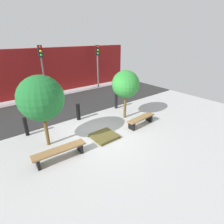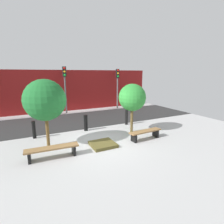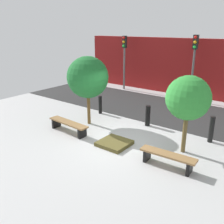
{
  "view_description": "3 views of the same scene",
  "coord_description": "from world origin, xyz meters",
  "px_view_note": "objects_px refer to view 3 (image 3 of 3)",
  "views": [
    {
      "loc": [
        -3.99,
        -5.82,
        4.27
      ],
      "look_at": [
        0.5,
        -0.17,
        1.12
      ],
      "focal_mm": 28.0,
      "sensor_mm": 36.0,
      "label": 1
    },
    {
      "loc": [
        -2.93,
        -6.99,
        3.2
      ],
      "look_at": [
        0.45,
        -0.25,
        1.52
      ],
      "focal_mm": 28.0,
      "sensor_mm": 36.0,
      "label": 2
    },
    {
      "loc": [
        4.96,
        -6.83,
        4.1
      ],
      "look_at": [
        -0.59,
        0.39,
        0.99
      ],
      "focal_mm": 40.0,
      "sensor_mm": 36.0,
      "label": 3
    }
  ],
  "objects_px": {
    "tree_behind_left_bench": "(88,77)",
    "bench_right": "(168,157)",
    "planter_bed": "(114,143)",
    "bollard_left": "(148,116)",
    "bench_left": "(68,125)",
    "tree_behind_right_bench": "(188,98)",
    "bollard_center": "(211,129)",
    "bollard_far_left": "(100,105)",
    "traffic_light_mid_west": "(194,56)",
    "traffic_light_west": "(124,53)"
  },
  "relations": [
    {
      "from": "bollard_far_left",
      "to": "bollard_left",
      "type": "distance_m",
      "value": 2.69
    },
    {
      "from": "tree_behind_left_bench",
      "to": "tree_behind_right_bench",
      "type": "bearing_deg",
      "value": 0.0
    },
    {
      "from": "tree_behind_left_bench",
      "to": "tree_behind_right_bench",
      "type": "distance_m",
      "value": 4.39
    },
    {
      "from": "bollard_far_left",
      "to": "traffic_light_west",
      "type": "distance_m",
      "value": 5.72
    },
    {
      "from": "bench_left",
      "to": "traffic_light_mid_west",
      "type": "height_order",
      "value": "traffic_light_mid_west"
    },
    {
      "from": "tree_behind_left_bench",
      "to": "bollard_left",
      "type": "bearing_deg",
      "value": 31.99
    },
    {
      "from": "bench_left",
      "to": "bench_right",
      "type": "height_order",
      "value": "bench_left"
    },
    {
      "from": "bollard_far_left",
      "to": "traffic_light_mid_west",
      "type": "xyz_separation_m",
      "value": [
        2.69,
        4.95,
        2.11
      ]
    },
    {
      "from": "tree_behind_left_bench",
      "to": "tree_behind_right_bench",
      "type": "xyz_separation_m",
      "value": [
        4.39,
        0.0,
        -0.16
      ]
    },
    {
      "from": "traffic_light_west",
      "to": "tree_behind_left_bench",
      "type": "bearing_deg",
      "value": -68.23
    },
    {
      "from": "bollard_left",
      "to": "bench_right",
      "type": "bearing_deg",
      "value": -49.93
    },
    {
      "from": "bench_left",
      "to": "bollard_far_left",
      "type": "height_order",
      "value": "bollard_far_left"
    },
    {
      "from": "bench_right",
      "to": "tree_behind_right_bench",
      "type": "bearing_deg",
      "value": 86.8
    },
    {
      "from": "bench_right",
      "to": "traffic_light_mid_west",
      "type": "relative_size",
      "value": 0.48
    },
    {
      "from": "bench_right",
      "to": "planter_bed",
      "type": "distance_m",
      "value": 2.22
    },
    {
      "from": "planter_bed",
      "to": "tree_behind_right_bench",
      "type": "bearing_deg",
      "value": 25.32
    },
    {
      "from": "bollard_center",
      "to": "bench_right",
      "type": "bearing_deg",
      "value": -100.85
    },
    {
      "from": "bollard_far_left",
      "to": "bench_left",
      "type": "bearing_deg",
      "value": -79.15
    },
    {
      "from": "planter_bed",
      "to": "bollard_far_left",
      "type": "bearing_deg",
      "value": 138.2
    },
    {
      "from": "traffic_light_west",
      "to": "tree_behind_right_bench",
      "type": "bearing_deg",
      "value": -42.44
    },
    {
      "from": "bench_left",
      "to": "bench_right",
      "type": "relative_size",
      "value": 1.14
    },
    {
      "from": "bench_right",
      "to": "bollard_center",
      "type": "height_order",
      "value": "bollard_center"
    },
    {
      "from": "planter_bed",
      "to": "bollard_far_left",
      "type": "xyz_separation_m",
      "value": [
        -2.69,
        2.41,
        0.38
      ]
    },
    {
      "from": "tree_behind_left_bench",
      "to": "bench_right",
      "type": "bearing_deg",
      "value": -15.76
    },
    {
      "from": "bollard_far_left",
      "to": "bollard_center",
      "type": "height_order",
      "value": "bollard_center"
    },
    {
      "from": "bench_right",
      "to": "tree_behind_left_bench",
      "type": "relative_size",
      "value": 0.59
    },
    {
      "from": "bollard_far_left",
      "to": "bollard_left",
      "type": "xyz_separation_m",
      "value": [
        2.69,
        0.0,
        0.01
      ]
    },
    {
      "from": "bollard_far_left",
      "to": "bollard_center",
      "type": "bearing_deg",
      "value": 0.0
    },
    {
      "from": "bench_left",
      "to": "bollard_center",
      "type": "height_order",
      "value": "bollard_center"
    },
    {
      "from": "traffic_light_mid_west",
      "to": "bench_right",
      "type": "bearing_deg",
      "value": -73.82
    },
    {
      "from": "planter_bed",
      "to": "tree_behind_right_bench",
      "type": "height_order",
      "value": "tree_behind_right_bench"
    },
    {
      "from": "bollard_far_left",
      "to": "bollard_left",
      "type": "height_order",
      "value": "bollard_left"
    },
    {
      "from": "bench_right",
      "to": "tree_behind_left_bench",
      "type": "distance_m",
      "value": 4.89
    },
    {
      "from": "bench_left",
      "to": "planter_bed",
      "type": "distance_m",
      "value": 2.22
    },
    {
      "from": "bollard_left",
      "to": "traffic_light_west",
      "type": "distance_m",
      "value": 7.13
    },
    {
      "from": "bollard_left",
      "to": "tree_behind_right_bench",
      "type": "bearing_deg",
      "value": -31.99
    },
    {
      "from": "bench_left",
      "to": "traffic_light_west",
      "type": "xyz_separation_m",
      "value": [
        -2.52,
        7.56,
        2.13
      ]
    },
    {
      "from": "tree_behind_left_bench",
      "to": "bollard_left",
      "type": "height_order",
      "value": "tree_behind_left_bench"
    },
    {
      "from": "planter_bed",
      "to": "bollard_center",
      "type": "bearing_deg",
      "value": 41.8
    },
    {
      "from": "bollard_far_left",
      "to": "bollard_center",
      "type": "xyz_separation_m",
      "value": [
        5.39,
        0.0,
        0.06
      ]
    },
    {
      "from": "tree_behind_left_bench",
      "to": "tree_behind_right_bench",
      "type": "height_order",
      "value": "tree_behind_left_bench"
    },
    {
      "from": "bench_left",
      "to": "bollard_center",
      "type": "bearing_deg",
      "value": 31.28
    },
    {
      "from": "tree_behind_left_bench",
      "to": "traffic_light_mid_west",
      "type": "bearing_deg",
      "value": 70.86
    },
    {
      "from": "planter_bed",
      "to": "bench_right",
      "type": "bearing_deg",
      "value": -5.21
    },
    {
      "from": "planter_bed",
      "to": "bollard_left",
      "type": "distance_m",
      "value": 2.44
    },
    {
      "from": "tree_behind_right_bench",
      "to": "bollard_center",
      "type": "distance_m",
      "value": 2.03
    },
    {
      "from": "bench_right",
      "to": "traffic_light_mid_west",
      "type": "height_order",
      "value": "traffic_light_mid_west"
    },
    {
      "from": "bench_left",
      "to": "tree_behind_right_bench",
      "type": "xyz_separation_m",
      "value": [
        4.39,
        1.24,
        1.59
      ]
    },
    {
      "from": "bollard_far_left",
      "to": "traffic_light_west",
      "type": "xyz_separation_m",
      "value": [
        -2.02,
        4.95,
        2.02
      ]
    },
    {
      "from": "bench_left",
      "to": "bollard_far_left",
      "type": "bearing_deg",
      "value": 104.05
    }
  ]
}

